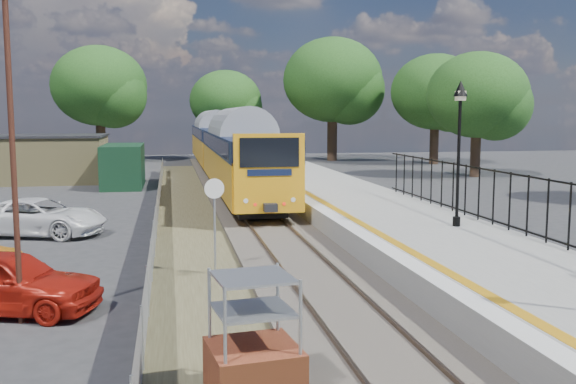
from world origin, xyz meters
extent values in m
plane|color=#2D2D30|center=(0.00, 0.00, 0.00)|extent=(120.00, 120.00, 0.00)
cube|color=#473F38|center=(0.00, 10.00, 0.10)|extent=(3.40, 80.00, 0.20)
cube|color=#4C472D|center=(-2.90, 8.00, 0.03)|extent=(2.60, 70.00, 0.06)
cube|color=brown|center=(-0.72, 10.00, 0.22)|extent=(0.07, 80.00, 0.14)
cube|color=brown|center=(0.72, 10.00, 0.22)|extent=(0.07, 80.00, 0.14)
cube|color=gray|center=(4.20, 8.00, 0.45)|extent=(5.00, 70.00, 0.90)
cube|color=silver|center=(1.95, 8.00, 0.91)|extent=(0.50, 70.00, 0.01)
cube|color=orange|center=(2.45, 8.00, 0.91)|extent=(0.30, 70.00, 0.01)
cylinder|color=black|center=(5.30, 6.00, 1.05)|extent=(0.24, 0.24, 0.30)
cylinder|color=black|center=(5.30, 6.00, 2.90)|extent=(0.10, 0.10, 3.70)
cube|color=black|center=(5.30, 6.00, 4.85)|extent=(0.08, 0.08, 0.30)
cube|color=beige|center=(5.30, 6.00, 5.02)|extent=(0.26, 0.26, 0.30)
cone|color=black|center=(5.30, 6.00, 5.25)|extent=(0.44, 0.44, 0.50)
cube|color=black|center=(6.55, 2.50, 2.65)|extent=(0.05, 26.00, 0.05)
cube|color=tan|center=(-12.00, 32.00, 1.50)|extent=(8.00, 6.00, 3.00)
cube|color=black|center=(-12.00, 32.00, 3.05)|extent=(8.20, 6.20, 0.15)
cube|color=#13341D|center=(-6.50, 28.00, 1.30)|extent=(2.40, 6.00, 2.60)
cylinder|color=#332319|center=(-10.00, 50.00, 1.92)|extent=(0.88, 0.88, 3.85)
ellipsoid|color=#1F4818|center=(-10.00, 50.00, 7.15)|extent=(8.80, 8.80, 7.48)
cylinder|color=#332319|center=(2.00, 52.00, 1.57)|extent=(0.72, 0.72, 3.15)
ellipsoid|color=#1F4818|center=(2.00, 52.00, 5.85)|extent=(7.20, 7.20, 6.12)
cylinder|color=#332319|center=(12.00, 48.00, 2.10)|extent=(0.96, 0.96, 4.20)
ellipsoid|color=#1F4818|center=(12.00, 48.00, 7.80)|extent=(9.60, 9.60, 8.16)
cylinder|color=#332319|center=(20.00, 42.00, 1.75)|extent=(0.80, 0.80, 3.50)
ellipsoid|color=#1F4818|center=(20.00, 42.00, 6.50)|extent=(8.00, 8.00, 6.80)
cylinder|color=#332319|center=(18.00, 30.00, 1.57)|extent=(0.72, 0.72, 3.15)
ellipsoid|color=#1F4818|center=(18.00, 30.00, 5.85)|extent=(7.20, 7.20, 6.12)
cube|color=orange|center=(0.00, 20.93, 1.69)|extent=(2.80, 20.00, 1.90)
cube|color=#0E1835|center=(0.00, 20.93, 2.99)|extent=(2.82, 20.00, 0.90)
cube|color=black|center=(0.00, 20.93, 2.99)|extent=(2.82, 18.00, 0.70)
cube|color=black|center=(0.00, 20.93, 0.51)|extent=(2.00, 18.00, 0.45)
cube|color=orange|center=(0.00, 41.53, 1.69)|extent=(2.80, 20.00, 1.90)
cube|color=#0E1835|center=(0.00, 41.53, 2.99)|extent=(2.82, 20.00, 0.90)
cube|color=black|center=(0.00, 41.53, 2.99)|extent=(2.82, 18.00, 0.70)
cube|color=black|center=(0.00, 41.53, 0.51)|extent=(2.00, 18.00, 0.45)
cube|color=black|center=(0.00, 10.72, 3.04)|extent=(2.24, 0.04, 1.10)
cube|color=#964726|center=(-2.50, -3.71, 0.50)|extent=(1.46, 1.46, 1.00)
cylinder|color=#999EA3|center=(-2.50, 4.44, 1.22)|extent=(0.06, 0.06, 2.45)
cylinder|color=silver|center=(-2.50, 4.39, 2.45)|extent=(0.55, 0.12, 0.55)
cylinder|color=#462217|center=(-6.87, 1.23, 3.46)|extent=(0.12, 0.12, 6.93)
imported|color=#B61D10|center=(-7.35, 2.03, 0.72)|extent=(4.55, 2.89, 1.44)
imported|color=white|center=(-8.48, 11.74, 0.69)|extent=(5.40, 3.73, 1.37)
camera|label=1|loc=(-3.67, -12.87, 4.42)|focal=40.00mm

